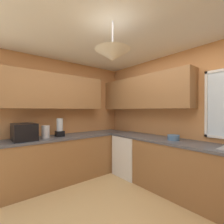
{
  "coord_description": "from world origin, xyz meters",
  "views": [
    {
      "loc": [
        1.51,
        -1.24,
        1.41
      ],
      "look_at": [
        -0.56,
        0.45,
        1.39
      ],
      "focal_mm": 25.5,
      "sensor_mm": 36.0,
      "label": 1
    }
  ],
  "objects_px": {
    "bowl": "(173,138)",
    "dishwasher": "(131,155)",
    "blender_appliance": "(60,128)",
    "microwave": "(24,132)",
    "kettle": "(46,132)"
  },
  "relations": [
    {
      "from": "kettle",
      "to": "bowl",
      "type": "relative_size",
      "value": 1.18
    },
    {
      "from": "microwave",
      "to": "bowl",
      "type": "bearing_deg",
      "value": 50.72
    },
    {
      "from": "dishwasher",
      "to": "microwave",
      "type": "bearing_deg",
      "value": -108.43
    },
    {
      "from": "dishwasher",
      "to": "blender_appliance",
      "type": "relative_size",
      "value": 2.37
    },
    {
      "from": "microwave",
      "to": "kettle",
      "type": "bearing_deg",
      "value": 86.76
    },
    {
      "from": "bowl",
      "to": "blender_appliance",
      "type": "xyz_separation_m",
      "value": [
        -1.64,
        -1.38,
        0.12
      ]
    },
    {
      "from": "kettle",
      "to": "bowl",
      "type": "bearing_deg",
      "value": 45.58
    },
    {
      "from": "kettle",
      "to": "dishwasher",
      "type": "bearing_deg",
      "value": 68.53
    },
    {
      "from": "bowl",
      "to": "dishwasher",
      "type": "bearing_deg",
      "value": -178.25
    },
    {
      "from": "dishwasher",
      "to": "kettle",
      "type": "bearing_deg",
      "value": -111.47
    },
    {
      "from": "microwave",
      "to": "blender_appliance",
      "type": "relative_size",
      "value": 1.33
    },
    {
      "from": "kettle",
      "to": "bowl",
      "type": "xyz_separation_m",
      "value": [
        1.62,
        1.66,
        -0.07
      ]
    },
    {
      "from": "microwave",
      "to": "blender_appliance",
      "type": "height_order",
      "value": "blender_appliance"
    },
    {
      "from": "kettle",
      "to": "blender_appliance",
      "type": "xyz_separation_m",
      "value": [
        -0.02,
        0.28,
        0.04
      ]
    },
    {
      "from": "dishwasher",
      "to": "microwave",
      "type": "relative_size",
      "value": 1.78
    }
  ]
}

